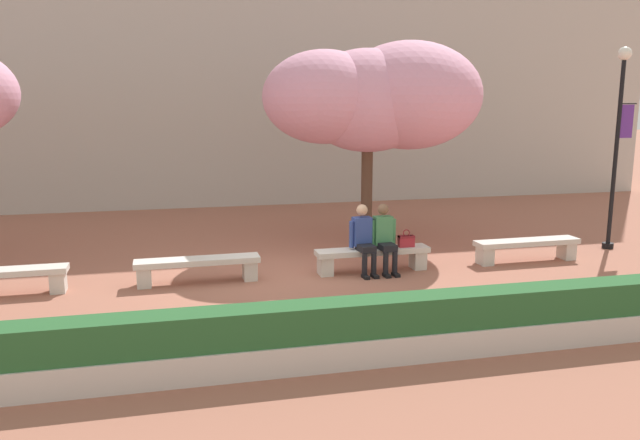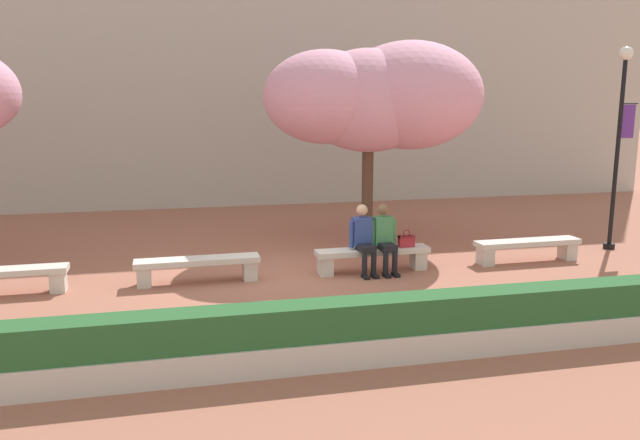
% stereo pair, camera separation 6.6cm
% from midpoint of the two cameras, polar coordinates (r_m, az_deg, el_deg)
% --- Properties ---
extents(ground_plane, '(100.00, 100.00, 0.00)m').
position_cam_midpoint_polar(ground_plane, '(11.50, -2.77, -5.22)').
color(ground_plane, '#9E604C').
extents(building_facade, '(28.00, 4.00, 10.27)m').
position_cam_midpoint_polar(building_facade, '(21.15, -8.00, 16.03)').
color(building_facade, '#B7B2A8').
rests_on(building_facade, ground).
extents(stone_bench_near_west, '(2.19, 0.45, 0.45)m').
position_cam_midpoint_polar(stone_bench_near_west, '(11.26, -10.96, -4.11)').
color(stone_bench_near_west, beige).
rests_on(stone_bench_near_west, ground).
extents(stone_bench_center, '(2.19, 0.45, 0.45)m').
position_cam_midpoint_polar(stone_bench_center, '(11.81, 4.99, -3.25)').
color(stone_bench_center, beige).
rests_on(stone_bench_center, ground).
extents(stone_bench_near_east, '(2.19, 0.45, 0.45)m').
position_cam_midpoint_polar(stone_bench_near_east, '(13.16, 18.57, -2.32)').
color(stone_bench_near_east, beige).
rests_on(stone_bench_near_east, ground).
extents(person_seated_left, '(0.51, 0.70, 1.29)m').
position_cam_midpoint_polar(person_seated_left, '(11.61, 4.16, -1.53)').
color(person_seated_left, black).
rests_on(person_seated_left, ground).
extents(person_seated_right, '(0.51, 0.69, 1.29)m').
position_cam_midpoint_polar(person_seated_right, '(11.74, 6.08, -1.43)').
color(person_seated_right, black).
rests_on(person_seated_right, ground).
extents(handbag, '(0.30, 0.15, 0.34)m').
position_cam_midpoint_polar(handbag, '(11.94, 8.05, -1.85)').
color(handbag, '#A3232D').
rests_on(handbag, stone_bench_center).
extents(cherry_tree_main, '(4.85, 3.48, 4.49)m').
position_cam_midpoint_polar(cherry_tree_main, '(14.00, 5.26, 11.07)').
color(cherry_tree_main, '#513828').
rests_on(cherry_tree_main, ground).
extents(lamp_post_with_banner, '(0.54, 0.28, 4.28)m').
position_cam_midpoint_polar(lamp_post_with_banner, '(14.75, 25.83, 7.37)').
color(lamp_post_with_banner, black).
rests_on(lamp_post_with_banner, ground).
extents(planter_hedge_foreground, '(15.05, 0.50, 0.80)m').
position_cam_midpoint_polar(planter_hedge_foreground, '(7.74, 2.50, -10.32)').
color(planter_hedge_foreground, beige).
rests_on(planter_hedge_foreground, ground).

